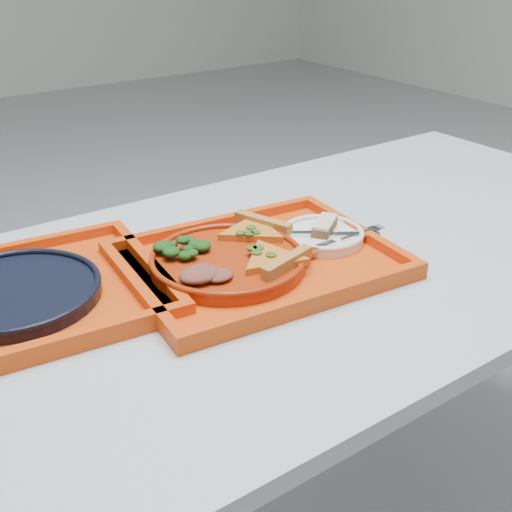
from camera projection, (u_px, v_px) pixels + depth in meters
name	position (u px, v px, depth m)	size (l,w,h in m)	color
table	(308.00, 286.00, 1.20)	(1.60, 0.80, 0.75)	#9DA7B0
tray_main	(258.00, 264.00, 1.10)	(0.45, 0.35, 0.01)	#CE3E0A
tray_far	(17.00, 302.00, 0.99)	(0.45, 0.35, 0.01)	#CE3E0A
dinner_plate	(228.00, 263.00, 1.08)	(0.26, 0.26, 0.02)	#97270A
side_plate	(322.00, 237.00, 1.17)	(0.15, 0.15, 0.01)	white
navy_plate	(15.00, 294.00, 0.99)	(0.26, 0.26, 0.02)	black
pizza_slice_a	(272.00, 256.00, 1.05)	(0.13, 0.11, 0.02)	orange
pizza_slice_b	(252.00, 229.00, 1.15)	(0.13, 0.12, 0.02)	orange
salad_heap	(186.00, 243.00, 1.08)	(0.08, 0.07, 0.04)	black
meat_portion	(200.00, 274.00, 1.00)	(0.07, 0.05, 0.02)	brown
dessert_bar	(325.00, 226.00, 1.17)	(0.08, 0.07, 0.02)	#4F311A
knife	(329.00, 233.00, 1.16)	(0.18, 0.02, 0.01)	silver
fork	(340.00, 240.00, 1.14)	(0.18, 0.02, 0.01)	silver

